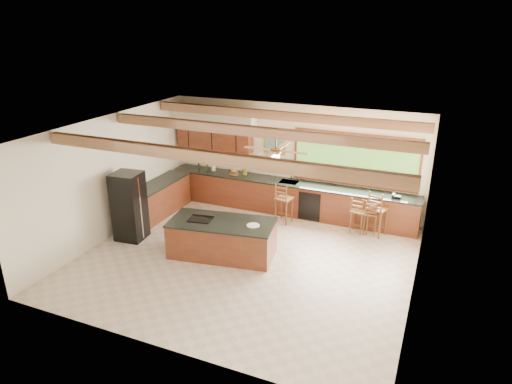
% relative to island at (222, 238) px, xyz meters
% --- Properties ---
extents(ground, '(7.20, 7.20, 0.00)m').
position_rel_island_xyz_m(ground, '(0.59, -0.01, -0.42)').
color(ground, beige).
rests_on(ground, ground).
extents(room_shell, '(7.27, 6.54, 3.02)m').
position_rel_island_xyz_m(room_shell, '(0.42, 0.64, 1.80)').
color(room_shell, white).
rests_on(room_shell, ground).
extents(counter_run, '(7.12, 3.10, 1.27)m').
position_rel_island_xyz_m(counter_run, '(-0.23, 2.51, 0.05)').
color(counter_run, brown).
rests_on(counter_run, ground).
extents(island, '(2.53, 1.48, 0.85)m').
position_rel_island_xyz_m(island, '(0.00, 0.00, 0.00)').
color(island, brown).
rests_on(island, ground).
extents(refrigerator, '(0.73, 0.71, 1.70)m').
position_rel_island_xyz_m(refrigerator, '(-2.46, -0.12, 0.43)').
color(refrigerator, black).
rests_on(refrigerator, ground).
extents(bar_stool_a, '(0.47, 0.47, 1.13)m').
position_rel_island_xyz_m(bar_stool_a, '(0.69, 2.18, 0.25)').
color(bar_stool_a, brown).
rests_on(bar_stool_a, ground).
extents(bar_stool_b, '(0.39, 0.39, 0.99)m').
position_rel_island_xyz_m(bar_stool_b, '(2.63, 2.32, 0.17)').
color(bar_stool_b, brown).
rests_on(bar_stool_b, ground).
extents(bar_stool_c, '(0.53, 0.53, 1.19)m').
position_rel_island_xyz_m(bar_stool_c, '(3.09, 2.37, 0.29)').
color(bar_stool_c, brown).
rests_on(bar_stool_c, ground).
extents(bar_stool_d, '(0.37, 0.37, 0.95)m').
position_rel_island_xyz_m(bar_stool_d, '(2.93, 2.37, 0.15)').
color(bar_stool_d, brown).
rests_on(bar_stool_d, ground).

